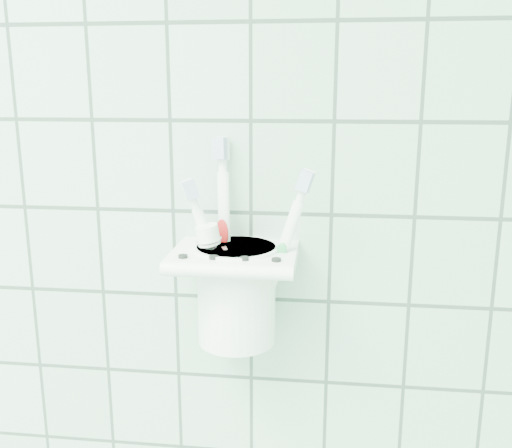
% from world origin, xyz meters
% --- Properties ---
extents(holder_bracket, '(0.14, 0.11, 0.04)m').
position_xyz_m(holder_bracket, '(0.65, 1.15, 1.32)').
color(holder_bracket, white).
rests_on(holder_bracket, wall_back).
extents(cup, '(0.10, 0.10, 0.11)m').
position_xyz_m(cup, '(0.65, 1.16, 1.28)').
color(cup, white).
rests_on(cup, holder_bracket).
extents(toothbrush_pink, '(0.07, 0.02, 0.19)m').
position_xyz_m(toothbrush_pink, '(0.66, 1.15, 1.32)').
color(toothbrush_pink, white).
rests_on(toothbrush_pink, cup).
extents(toothbrush_blue, '(0.02, 0.04, 0.22)m').
position_xyz_m(toothbrush_blue, '(0.63, 1.16, 1.34)').
color(toothbrush_blue, white).
rests_on(toothbrush_blue, cup).
extents(toothbrush_orange, '(0.07, 0.02, 0.20)m').
position_xyz_m(toothbrush_orange, '(0.67, 1.15, 1.33)').
color(toothbrush_orange, white).
rests_on(toothbrush_orange, cup).
extents(toothpaste_tube, '(0.05, 0.04, 0.14)m').
position_xyz_m(toothpaste_tube, '(0.64, 1.15, 1.30)').
color(toothpaste_tube, silver).
rests_on(toothpaste_tube, cup).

